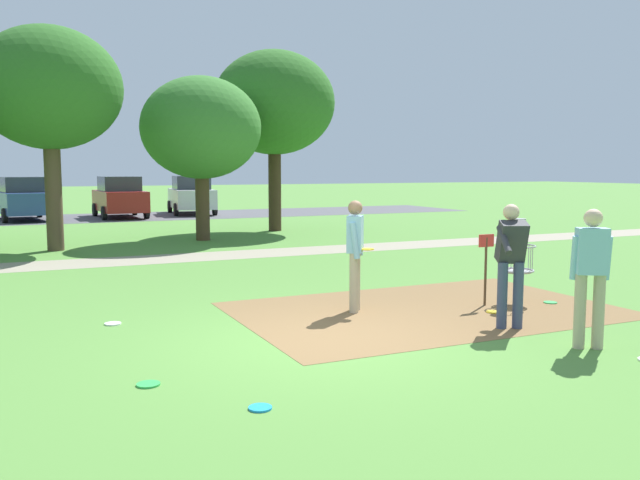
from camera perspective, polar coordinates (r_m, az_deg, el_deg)
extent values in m
plane|color=#518438|center=(8.53, 0.36, -8.73)|extent=(160.00, 160.00, 0.00)
cube|color=brown|center=(10.52, 9.08, -5.92)|extent=(5.81, 3.83, 0.01)
cylinder|color=#9E9EA3|center=(11.21, 16.55, -1.88)|extent=(0.05, 0.05, 1.35)
cylinder|color=#9E9EA3|center=(11.14, 16.66, 1.67)|extent=(0.24, 0.24, 0.04)
torus|color=#9E9EA3|center=(11.18, 16.59, -0.48)|extent=(0.58, 0.58, 0.02)
torus|color=#9E9EA3|center=(11.23, 16.53, -2.51)|extent=(0.55, 0.55, 0.03)
cylinder|color=#9E9EA3|center=(11.23, 16.53, -2.61)|extent=(0.48, 0.48, 0.02)
cylinder|color=gray|center=(11.36, 17.46, -1.42)|extent=(0.01, 0.01, 0.40)
cylinder|color=gray|center=(11.43, 16.82, -1.35)|extent=(0.01, 0.01, 0.40)
cylinder|color=gray|center=(11.42, 16.09, -1.34)|extent=(0.01, 0.01, 0.40)
cylinder|color=gray|center=(11.32, 15.53, -1.39)|extent=(0.01, 0.01, 0.40)
cylinder|color=gray|center=(11.18, 15.35, -1.47)|extent=(0.01, 0.01, 0.40)
cylinder|color=gray|center=(11.05, 15.63, -1.57)|extent=(0.01, 0.01, 0.40)
cylinder|color=gray|center=(10.97, 16.29, -1.64)|extent=(0.01, 0.01, 0.40)
cylinder|color=gray|center=(10.98, 17.05, -1.66)|extent=(0.01, 0.01, 0.40)
cylinder|color=gray|center=(11.08, 17.62, -1.61)|extent=(0.01, 0.01, 0.40)
cylinder|color=gray|center=(11.23, 17.77, -1.52)|extent=(0.01, 0.01, 0.40)
cylinder|color=#4C3823|center=(10.95, 14.02, -2.65)|extent=(0.04, 0.04, 1.10)
cube|color=red|center=(10.89, 14.09, -0.05)|extent=(0.28, 0.03, 0.20)
cylinder|color=tan|center=(10.32, 3.08, -3.51)|extent=(0.14, 0.14, 0.92)
cylinder|color=tan|center=(10.11, 2.93, -3.72)|extent=(0.14, 0.14, 0.92)
cube|color=#84B7D1|center=(10.12, 3.03, 0.52)|extent=(0.39, 0.42, 0.56)
sphere|color=#9E7051|center=(10.08, 3.05, 2.78)|extent=(0.22, 0.22, 0.22)
cylinder|color=#84B7D1|center=(10.31, 3.27, 0.16)|extent=(0.19, 0.17, 0.55)
cylinder|color=#84B7D1|center=(9.94, 3.01, -0.07)|extent=(0.19, 0.17, 0.55)
cylinder|color=gold|center=(10.12, 4.04, -0.79)|extent=(0.22, 0.22, 0.02)
cylinder|color=#384260|center=(9.46, 15.36, -4.62)|extent=(0.14, 0.14, 0.92)
cylinder|color=#384260|center=(9.52, 16.63, -4.58)|extent=(0.14, 0.14, 0.92)
cube|color=#2D2D33|center=(9.38, 16.13, -0.15)|extent=(0.48, 0.49, 0.60)
sphere|color=beige|center=(9.41, 16.09, 2.31)|extent=(0.22, 0.22, 0.22)
cylinder|color=#2D2D33|center=(9.71, 16.50, 0.74)|extent=(0.31, 0.58, 0.21)
cylinder|color=red|center=(9.97, 15.98, 0.72)|extent=(0.22, 0.22, 0.02)
cylinder|color=#2D2D33|center=(9.16, 15.54, 0.02)|extent=(0.27, 0.48, 0.37)
cylinder|color=tan|center=(8.73, 21.40, -5.71)|extent=(0.14, 0.14, 0.92)
cylinder|color=tan|center=(8.79, 22.78, -5.68)|extent=(0.14, 0.14, 0.92)
cube|color=#84B7D1|center=(8.65, 22.29, -0.89)|extent=(0.42, 0.37, 0.56)
sphere|color=beige|center=(8.61, 22.40, 1.75)|extent=(0.22, 0.22, 0.22)
cylinder|color=#84B7D1|center=(8.62, 21.03, -1.42)|extent=(0.16, 0.19, 0.55)
cylinder|color=#84B7D1|center=(8.73, 23.42, -1.43)|extent=(0.16, 0.19, 0.55)
cylinder|color=white|center=(8.85, 21.90, -2.23)|extent=(0.22, 0.22, 0.02)
cylinder|color=gold|center=(10.54, 14.63, -6.00)|extent=(0.21, 0.21, 0.02)
cylinder|color=#1E93DB|center=(6.29, -5.16, -14.15)|extent=(0.22, 0.22, 0.02)
cylinder|color=white|center=(9.89, -17.35, -6.87)|extent=(0.23, 0.23, 0.02)
cylinder|color=green|center=(11.54, 19.16, -5.09)|extent=(0.22, 0.22, 0.02)
cylinder|color=green|center=(7.11, -14.52, -11.90)|extent=(0.24, 0.24, 0.02)
cylinder|color=#422D1E|center=(23.50, -3.90, 4.31)|extent=(0.45, 0.45, 2.89)
ellipsoid|color=#2D6623|center=(23.60, -3.95, 11.68)|extent=(4.22, 4.22, 3.59)
cylinder|color=brown|center=(19.10, -21.88, 3.45)|extent=(0.43, 0.43, 2.88)
ellipsoid|color=#2D6623|center=(19.20, -22.22, 11.99)|extent=(3.77, 3.77, 3.21)
cylinder|color=#4C3823|center=(20.65, -10.05, 2.83)|extent=(0.43, 0.43, 2.06)
ellipsoid|color=#38752D|center=(20.65, -10.17, 9.46)|extent=(3.63, 3.63, 3.09)
cube|color=#4C4C51|center=(31.39, -18.31, 1.84)|extent=(36.00, 6.00, 0.01)
cube|color=#2D4784|center=(31.11, -24.17, 2.96)|extent=(2.41, 4.42, 0.90)
cube|color=#2D333D|center=(31.09, -24.23, 4.37)|extent=(1.90, 2.40, 0.64)
cylinder|color=black|center=(32.57, -22.95, 2.33)|extent=(0.27, 0.62, 0.60)
cylinder|color=black|center=(29.72, -25.43, 1.91)|extent=(0.27, 0.62, 0.60)
cylinder|color=black|center=(30.02, -22.03, 2.09)|extent=(0.27, 0.62, 0.60)
cube|color=maroon|center=(31.21, -16.81, 3.24)|extent=(1.95, 4.26, 0.90)
cube|color=#2D333D|center=(31.19, -16.85, 4.65)|extent=(1.66, 2.24, 0.64)
cylinder|color=black|center=(32.38, -18.76, 2.47)|extent=(0.20, 0.61, 0.60)
cylinder|color=black|center=(32.68, -15.63, 2.60)|extent=(0.20, 0.61, 0.60)
cylinder|color=black|center=(29.81, -18.04, 2.21)|extent=(0.20, 0.61, 0.60)
cylinder|color=black|center=(30.13, -14.66, 2.35)|extent=(0.20, 0.61, 0.60)
cube|color=silver|center=(32.86, -10.97, 3.52)|extent=(2.22, 4.36, 0.90)
cube|color=#2D333D|center=(32.84, -11.00, 4.87)|extent=(1.80, 2.33, 0.64)
cylinder|color=black|center=(34.06, -12.76, 2.82)|extent=(0.24, 0.62, 0.60)
cylinder|color=black|center=(34.30, -9.77, 2.90)|extent=(0.24, 0.62, 0.60)
cylinder|color=black|center=(31.48, -12.25, 2.57)|extent=(0.24, 0.62, 0.60)
cylinder|color=black|center=(31.74, -9.02, 2.66)|extent=(0.24, 0.62, 0.60)
cube|color=gray|center=(16.69, -12.44, -1.53)|extent=(40.00, 1.66, 0.00)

